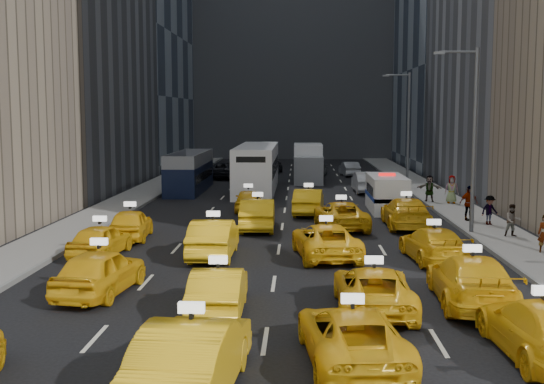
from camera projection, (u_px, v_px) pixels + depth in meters
The scene contains 39 objects.
ground at pixel (271, 299), 21.76m from camera, with size 160.00×160.00×0.00m, color black.
sidewalk_west at pixel (134, 198), 46.98m from camera, with size 3.00×90.00×0.15m, color gray.
sidewalk_east at pixel (441, 200), 46.15m from camera, with size 3.00×90.00×0.15m, color gray.
curb_west at pixel (155, 198), 46.92m from camera, with size 0.15×90.00×0.18m, color slate.
curb_east at pixel (419, 199), 46.20m from camera, with size 0.15×90.00×0.18m, color slate.
building_backdrop at pixel (293, 7), 90.91m from camera, with size 30.00×12.00×40.00m, color slate.
streetlight_near at pixel (472, 134), 32.74m from camera, with size 2.15×0.22×9.00m.
streetlight_far at pixel (407, 126), 52.59m from camera, with size 2.15×0.22×9.00m.
taxi_1 at pixel (192, 356), 14.31m from camera, with size 1.77×5.06×1.67m, color yellow.
taxi_2 at pixel (352, 335), 16.19m from camera, with size 2.22×4.82×1.34m, color yellow.
taxi_3 at pixel (542, 329), 16.45m from camera, with size 2.05×5.04×1.46m, color yellow.
taxi_4 at pixel (100, 271), 22.21m from camera, with size 1.83×4.54×1.55m, color yellow.
taxi_5 at pixel (218, 291), 20.10m from camera, with size 1.49×4.27×1.41m, color yellow.
taxi_6 at pixel (373, 289), 20.38m from camera, with size 2.23×4.84×1.35m, color yellow.
taxi_7 at pixel (471, 280), 21.03m from camera, with size 2.19×5.39×1.56m, color yellow.
taxi_8 at pixel (100, 240), 28.17m from camera, with size 1.61×4.01×1.36m, color yellow.
taxi_9 at pixel (213, 238), 28.01m from camera, with size 1.68×4.83×1.59m, color yellow.
taxi_10 at pixel (326, 241), 27.92m from camera, with size 2.35×5.09×1.41m, color yellow.
taxi_11 at pixel (433, 244), 27.26m from camera, with size 1.92×4.72×1.37m, color yellow.
taxi_12 at pixel (130, 224), 31.97m from camera, with size 1.72×4.27×1.46m, color yellow.
taxi_13 at pixel (258, 214), 34.65m from camera, with size 1.68×4.83×1.59m, color yellow.
taxi_14 at pixel (341, 215), 34.91m from camera, with size 2.34×5.08×1.41m, color yellow.
taxi_15 at pixel (406, 213), 35.27m from camera, with size 2.17×5.35×1.55m, color yellow.
taxi_16 at pixel (248, 200), 41.17m from camera, with size 1.57×3.91×1.33m, color yellow.
taxi_17 at pixel (309, 202), 39.82m from camera, with size 1.60×4.59×1.51m, color yellow.
nypd_van at pixel (387, 194), 41.20m from camera, with size 2.55×5.53×2.30m.
double_decker at pixel (190, 172), 51.58m from camera, with size 3.16×10.19×2.92m.
city_bus at pixel (257, 168), 51.71m from camera, with size 4.42×13.65×3.47m.
box_truck at pixel (308, 163), 58.74m from camera, with size 3.13×7.26×3.22m.
misc_car_0 at pixel (366, 182), 50.68m from camera, with size 1.67×4.79×1.58m, color #B5B8BD.
misc_car_1 at pixel (224, 170), 61.78m from camera, with size 2.49×5.39×1.50m, color black.
misc_car_2 at pixel (317, 167), 65.92m from camera, with size 1.87×4.59×1.33m, color slate.
misc_car_3 at pixel (272, 166), 66.77m from camera, with size 1.80×4.47×1.52m, color black.
misc_car_4 at pixel (349, 169), 64.11m from camera, with size 1.42×4.08×1.34m, color #9A9DA1.
pedestrian_1 at pixel (513, 220), 31.87m from camera, with size 0.74×0.41×1.52m, color gray.
pedestrian_2 at pixel (490, 210), 35.25m from camera, with size 0.98×0.41×1.52m, color gray.
pedestrian_3 at pixel (469, 203), 36.62m from camera, with size 1.10×0.50×1.88m, color gray.
pedestrian_4 at pixel (452, 189), 43.63m from camera, with size 0.88×0.48×1.79m, color gray.
pedestrian_5 at pixel (429, 188), 44.49m from camera, with size 1.59×0.46×1.71m, color gray.
Camera 1 is at (0.87, -21.20, 5.92)m, focal length 45.00 mm.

